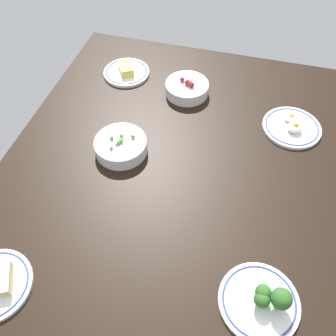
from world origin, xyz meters
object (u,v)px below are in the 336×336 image
bowl_peas (121,146)px  plate_broccoli (263,300)px  bowl_berries (187,88)px  plate_eggs (292,127)px  plate_cheese (126,71)px

bowl_peas → plate_broccoli: 61.94cm
bowl_berries → plate_broccoli: plate_broccoli is taller
plate_broccoli → plate_eggs: bearing=-3.6°
plate_cheese → bowl_peas: bowl_peas is taller
plate_cheese → plate_broccoli: size_ratio=0.91×
plate_eggs → bowl_berries: size_ratio=1.23×
plate_eggs → plate_broccoli: size_ratio=1.01×
plate_cheese → plate_broccoli: 97.71cm
bowl_peas → bowl_berries: size_ratio=1.05×
bowl_peas → plate_eggs: 58.77cm
bowl_berries → plate_eggs: bearing=-102.8°
plate_broccoli → bowl_berries: bearing=26.4°
bowl_berries → bowl_peas: bearing=157.4°
bowl_peas → bowl_berries: bearing=-22.6°
plate_broccoli → bowl_peas: bearing=52.8°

